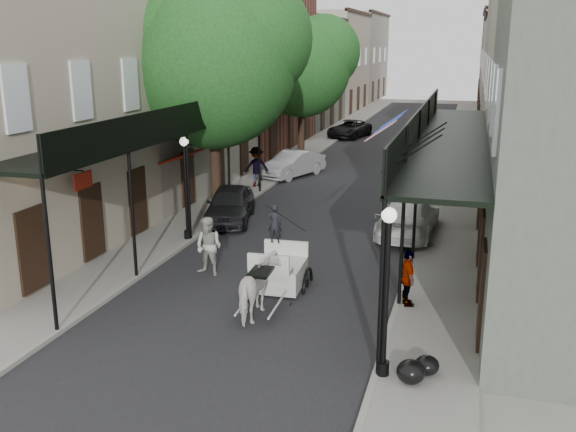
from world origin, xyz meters
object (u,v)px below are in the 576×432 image
Objects in this scene: tree_near at (223,57)px; car_left_far at (349,129)px; horse at (260,288)px; pedestrian_walking at (209,246)px; lamppost_right_far at (439,146)px; pedestrian_sidewalk_left at (256,167)px; carriage at (283,250)px; tree_far at (308,63)px; car_left_mid at (292,164)px; lamppost_right_near at (386,290)px; lamppost_left at (186,187)px; car_left_near at (230,204)px; car_right_near at (408,217)px; pedestrian_sidewalk_right at (408,278)px; car_right_far at (429,169)px.

tree_near is 2.02× the size of car_left_far.
pedestrian_walking reaches higher than horse.
pedestrian_sidewalk_left is (-8.63, -2.92, -0.95)m from lamppost_right_far.
carriage is (-3.68, -15.10, -1.00)m from lamppost_right_far.
car_left_far is at bearing 85.09° from tree_far.
tree_far is 11.10m from car_left_far.
horse is 2.52m from carriage.
lamppost_right_near is at bearing -47.80° from car_left_mid.
lamppost_left reaches higher than horse.
car_left_mid is (-7.68, 20.34, -1.35)m from lamppost_right_near.
lamppost_right_far is 1.38× the size of carriage.
car_left_near is (-7.70, -9.00, -1.33)m from lamppost_right_far.
car_left_mid is at bearing 177.49° from lamppost_right_far.
lamppost_right_near is 7.97m from pedestrian_walking.
lamppost_right_far reaches higher than car_left_far.
carriage is at bearing -71.54° from car_left_far.
car_left_mid is (-4.10, 17.94, -0.10)m from horse.
car_right_near is (-0.58, -9.00, -1.35)m from lamppost_right_far.
car_left_near is at bearing 120.86° from carriage.
lamppost_left is 1.89× the size of pedestrian_sidewalk_left.
pedestrian_sidewalk_left is (-0.43, 9.08, -0.95)m from lamppost_left.
lamppost_left is (0.15, -18.18, -3.79)m from tree_far.
pedestrian_sidewalk_right is 0.33× the size of car_left_far.
lamppost_right_near reaches higher than car_right_near.
car_left_near is (-7.70, 11.00, -1.33)m from lamppost_right_near.
car_right_far is (5.60, 16.00, -0.22)m from pedestrian_walking.
car_right_near is at bearing 110.98° from pedestrian_sidewalk_left.
car_right_far is (-0.61, 17.06, -0.19)m from pedestrian_sidewalk_right.
lamppost_right_near is 36.76m from car_left_far.
tree_far is 4.67× the size of pedestrian_walking.
pedestrian_sidewalk_right reaches higher than car_left_near.
lamppost_right_far is at bearing 55.65° from lamppost_left.
lamppost_right_far is at bearing -36.51° from tree_far.
tree_near is at bearing 61.93° from pedestrian_sidewalk_left.
lamppost_left is 1.38× the size of carriage.
pedestrian_walking is at bearing -48.41° from horse.
tree_far is 24.30m from pedestrian_sidewalk_right.
car_right_near is (6.93, -24.96, 0.04)m from car_left_far.
lamppost_left is 5.57m from carriage.
tree_far is 3.19× the size of carriage.
pedestrian_sidewalk_left is at bearing 85.97° from car_left_near.
pedestrian_walking reaches higher than car_left_far.
car_right_near is (3.11, 6.10, -0.35)m from carriage.
tree_near is at bearing 119.87° from carriage.
horse is (4.77, -23.78, -5.03)m from tree_far.
pedestrian_walking is at bearing 69.86° from pedestrian_sidewalk_left.
car_left_near is 12.32m from car_right_far.
tree_far is 5.53× the size of pedestrian_sidewalk_right.
tree_near is 5.91m from car_left_near.
carriage is 6.85m from car_right_near.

